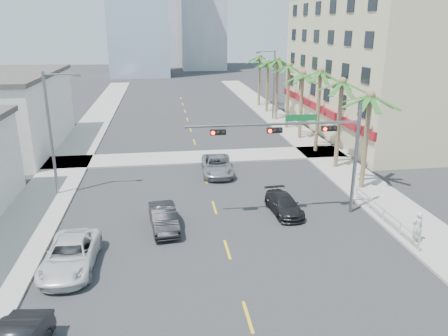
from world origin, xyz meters
name	(u,v)px	position (x,y,z in m)	size (l,w,h in m)	color
ground	(240,290)	(0.00, 0.00, 0.00)	(260.00, 260.00, 0.00)	#262628
sidewalk_right	(328,158)	(12.00, 20.00, 0.07)	(4.00, 120.00, 0.15)	gray
sidewalk_left	(64,169)	(-12.00, 20.00, 0.07)	(4.00, 120.00, 0.15)	gray
sidewalk_cross	(199,157)	(0.00, 22.00, 0.07)	(80.00, 4.00, 0.15)	gray
building_right	(385,67)	(21.99, 30.00, 7.50)	(15.25, 28.00, 15.00)	beige
traffic_signal_mast	(309,141)	(5.78, 7.95, 5.06)	(11.12, 0.54, 7.20)	slate
palm_tree_0	(370,97)	(11.60, 12.00, 7.08)	(4.80, 4.80, 7.80)	brown
palm_tree_1	(342,83)	(11.60, 17.20, 7.43)	(4.80, 4.80, 8.16)	brown
palm_tree_2	(321,72)	(11.60, 22.40, 7.78)	(4.80, 4.80, 8.52)	brown
palm_tree_3	(303,74)	(11.60, 27.60, 7.08)	(4.80, 4.80, 7.80)	brown
palm_tree_4	(289,66)	(11.60, 32.80, 7.43)	(4.80, 4.80, 8.16)	brown
palm_tree_5	(278,60)	(11.60, 38.00, 7.78)	(4.80, 4.80, 8.52)	brown
palm_tree_6	(268,62)	(11.60, 43.20, 7.08)	(4.80, 4.80, 7.80)	brown
palm_tree_7	(260,57)	(11.60, 48.40, 7.43)	(4.80, 4.80, 8.16)	brown
streetlight_left	(53,128)	(-11.00, 14.00, 5.06)	(2.55, 0.25, 9.00)	slate
streetlight_right	(272,82)	(11.00, 38.00, 5.06)	(2.55, 0.25, 9.00)	slate
guardrail	(384,214)	(10.30, 6.00, 0.67)	(0.08, 8.08, 1.00)	silver
car_parked_far	(70,255)	(-8.27, 3.21, 0.75)	(2.48, 5.39, 1.50)	silver
car_lane_left	(164,218)	(-3.48, 7.20, 0.71)	(1.51, 4.32, 1.42)	black
car_lane_center	(217,165)	(1.11, 17.15, 0.74)	(2.46, 5.35, 1.49)	#A7A7AB
car_lane_right	(284,204)	(4.48, 8.46, 0.61)	(1.72, 4.23, 1.23)	black
pedestrian	(417,227)	(10.76, 3.10, 1.08)	(0.68, 0.45, 1.87)	silver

